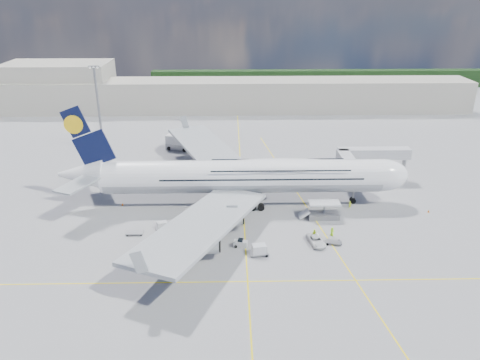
{
  "coord_description": "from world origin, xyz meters",
  "views": [
    {
      "loc": [
        -2.65,
        -85.63,
        46.09
      ],
      "look_at": [
        -0.7,
        8.0,
        6.74
      ],
      "focal_mm": 35.0,
      "sensor_mm": 36.0,
      "label": 1
    }
  ],
  "objects_px": {
    "jet_bridge": "(364,158)",
    "cone_wing_left_inner": "(203,177)",
    "light_mast": "(99,110)",
    "catering_truck_inner": "(223,162)",
    "service_van": "(316,241)",
    "cone_wing_right_inner": "(185,236)",
    "catering_truck_outer": "(178,143)",
    "cone_tail": "(122,204)",
    "cone_wing_right_outer": "(185,267)",
    "crew_van": "(332,232)",
    "airliner": "(244,176)",
    "cone_nose": "(429,211)",
    "crew_loader": "(314,234)",
    "crew_tug": "(216,240)",
    "baggage_tug": "(241,243)",
    "dolly_row_b": "(135,233)",
    "dolly_row_c": "(215,223)",
    "crew_nose": "(350,205)",
    "dolly_back": "(162,225)",
    "dolly_row_a": "(146,255)",
    "dolly_nose_near": "(259,250)",
    "cargo_loader": "(323,212)",
    "dolly_nose_far": "(333,242)",
    "crew_wing": "(165,246)",
    "cone_wing_left_outer": "(211,168)"
  },
  "relations": [
    {
      "from": "service_van",
      "to": "crew_tug",
      "type": "relative_size",
      "value": 3.48
    },
    {
      "from": "airliner",
      "to": "cone_nose",
      "type": "distance_m",
      "value": 41.07
    },
    {
      "from": "baggage_tug",
      "to": "catering_truck_inner",
      "type": "distance_m",
      "value": 41.12
    },
    {
      "from": "light_mast",
      "to": "service_van",
      "type": "height_order",
      "value": "light_mast"
    },
    {
      "from": "crew_nose",
      "to": "cone_wing_left_outer",
      "type": "height_order",
      "value": "crew_nose"
    },
    {
      "from": "crew_loader",
      "to": "crew_tug",
      "type": "bearing_deg",
      "value": -145.06
    },
    {
      "from": "light_mast",
      "to": "crew_tug",
      "type": "bearing_deg",
      "value": -56.68
    },
    {
      "from": "jet_bridge",
      "to": "dolly_nose_near",
      "type": "relative_size",
      "value": 5.16
    },
    {
      "from": "dolly_nose_far",
      "to": "service_van",
      "type": "relative_size",
      "value": 0.65
    },
    {
      "from": "dolly_row_b",
      "to": "crew_wing",
      "type": "height_order",
      "value": "crew_wing"
    },
    {
      "from": "crew_van",
      "to": "cone_wing_right_outer",
      "type": "xyz_separation_m",
      "value": [
        -28.18,
        -10.91,
        -0.66
      ]
    },
    {
      "from": "catering_truck_inner",
      "to": "light_mast",
      "type": "bearing_deg",
      "value": 178.68
    },
    {
      "from": "catering_truck_outer",
      "to": "crew_van",
      "type": "height_order",
      "value": "catering_truck_outer"
    },
    {
      "from": "cargo_loader",
      "to": "dolly_nose_far",
      "type": "distance_m",
      "value": 10.89
    },
    {
      "from": "airliner",
      "to": "baggage_tug",
      "type": "xyz_separation_m",
      "value": [
        -1.21,
        -18.66,
        -6.16
      ]
    },
    {
      "from": "light_mast",
      "to": "catering_truck_inner",
      "type": "xyz_separation_m",
      "value": [
        35.33,
        -12.73,
        -11.28
      ]
    },
    {
      "from": "dolly_row_c",
      "to": "cone_nose",
      "type": "xyz_separation_m",
      "value": [
        46.5,
        4.73,
        -0.0
      ]
    },
    {
      "from": "cone_wing_right_inner",
      "to": "catering_truck_outer",
      "type": "bearing_deg",
      "value": 97.05
    },
    {
      "from": "dolly_nose_near",
      "to": "cone_wing_right_inner",
      "type": "relative_size",
      "value": 6.18
    },
    {
      "from": "crew_loader",
      "to": "catering_truck_outer",
      "type": "bearing_deg",
      "value": 151.29
    },
    {
      "from": "cone_wing_left_outer",
      "to": "cone_tail",
      "type": "relative_size",
      "value": 0.82
    },
    {
      "from": "crew_nose",
      "to": "cone_tail",
      "type": "bearing_deg",
      "value": 158.44
    },
    {
      "from": "dolly_row_c",
      "to": "crew_nose",
      "type": "bearing_deg",
      "value": 18.7
    },
    {
      "from": "airliner",
      "to": "dolly_nose_near",
      "type": "height_order",
      "value": "airliner"
    },
    {
      "from": "crew_tug",
      "to": "dolly_row_c",
      "type": "bearing_deg",
      "value": 115.68
    },
    {
      "from": "jet_bridge",
      "to": "cone_wing_left_inner",
      "type": "distance_m",
      "value": 40.42
    },
    {
      "from": "crew_loader",
      "to": "cone_wing_right_outer",
      "type": "xyz_separation_m",
      "value": [
        -24.49,
        -9.8,
        -0.75
      ]
    },
    {
      "from": "cone_tail",
      "to": "cone_wing_right_outer",
      "type": "bearing_deg",
      "value": -57.6
    },
    {
      "from": "dolly_nose_far",
      "to": "baggage_tug",
      "type": "relative_size",
      "value": 1.26
    },
    {
      "from": "crew_tug",
      "to": "light_mast",
      "type": "bearing_deg",
      "value": 145.43
    },
    {
      "from": "light_mast",
      "to": "cone_wing_right_inner",
      "type": "height_order",
      "value": "light_mast"
    },
    {
      "from": "cone_nose",
      "to": "light_mast",
      "type": "bearing_deg",
      "value": 153.52
    },
    {
      "from": "baggage_tug",
      "to": "crew_nose",
      "type": "bearing_deg",
      "value": 46.1
    },
    {
      "from": "catering_truck_outer",
      "to": "cone_wing_right_inner",
      "type": "relative_size",
      "value": 13.97
    },
    {
      "from": "dolly_row_a",
      "to": "dolly_back",
      "type": "distance_m",
      "value": 11.42
    },
    {
      "from": "dolly_back",
      "to": "dolly_row_a",
      "type": "bearing_deg",
      "value": -116.55
    },
    {
      "from": "crew_loader",
      "to": "dolly_nose_far",
      "type": "bearing_deg",
      "value": 0.03
    },
    {
      "from": "crew_nose",
      "to": "cone_wing_right_outer",
      "type": "bearing_deg",
      "value": -165.02
    },
    {
      "from": "crew_loader",
      "to": "airliner",
      "type": "bearing_deg",
      "value": 160.42
    },
    {
      "from": "dolly_nose_far",
      "to": "catering_truck_inner",
      "type": "height_order",
      "value": "catering_truck_inner"
    },
    {
      "from": "dolly_back",
      "to": "cone_wing_right_inner",
      "type": "distance_m",
      "value": 5.92
    },
    {
      "from": "service_van",
      "to": "cone_nose",
      "type": "xyz_separation_m",
      "value": [
        26.93,
        12.93,
        -0.46
      ]
    },
    {
      "from": "crew_wing",
      "to": "crew_tug",
      "type": "distance_m",
      "value": 9.89
    },
    {
      "from": "dolly_nose_near",
      "to": "jet_bridge",
      "type": "bearing_deg",
      "value": 41.86
    },
    {
      "from": "crew_loader",
      "to": "dolly_row_b",
      "type": "bearing_deg",
      "value": -153.4
    },
    {
      "from": "dolly_row_b",
      "to": "dolly_nose_far",
      "type": "bearing_deg",
      "value": -6.94
    },
    {
      "from": "light_mast",
      "to": "catering_truck_outer",
      "type": "height_order",
      "value": "light_mast"
    },
    {
      "from": "catering_truck_outer",
      "to": "cone_wing_right_inner",
      "type": "bearing_deg",
      "value": -63.63
    },
    {
      "from": "dolly_row_b",
      "to": "cone_wing_right_inner",
      "type": "relative_size",
      "value": 5.75
    },
    {
      "from": "jet_bridge",
      "to": "dolly_row_c",
      "type": "xyz_separation_m",
      "value": [
        -35.83,
        -20.76,
        -6.56
      ]
    }
  ]
}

